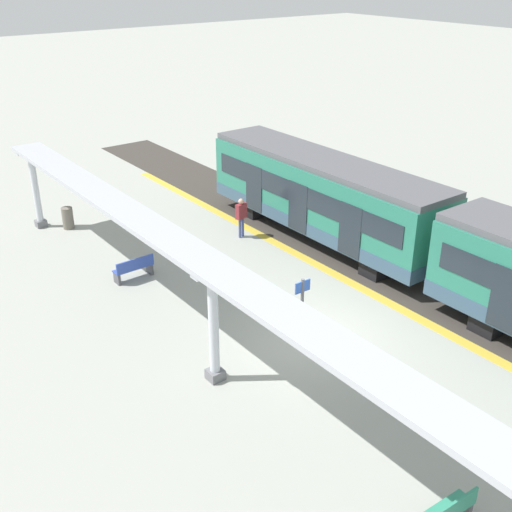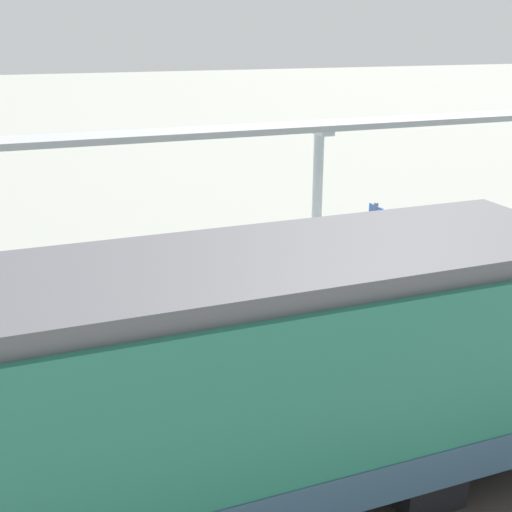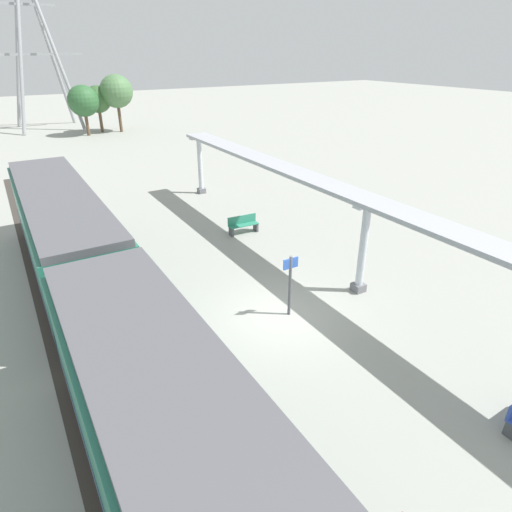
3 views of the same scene
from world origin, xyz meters
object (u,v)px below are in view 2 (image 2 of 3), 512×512
(train_far_carriage, at_px, (123,407))
(platform_info_sign, at_px, (374,239))
(canopy_pillar_second, at_px, (317,191))
(bench_near_end, at_px, (56,281))

(train_far_carriage, bearing_deg, platform_info_sign, -49.50)
(train_far_carriage, xyz_separation_m, canopy_pillar_second, (8.94, -6.84, -0.08))
(bench_near_end, bearing_deg, platform_info_sign, -107.17)
(canopy_pillar_second, bearing_deg, platform_info_sign, 179.33)
(platform_info_sign, bearing_deg, bench_near_end, 72.83)
(train_far_carriage, xyz_separation_m, platform_info_sign, (5.81, -6.80, -0.50))
(train_far_carriage, bearing_deg, bench_near_end, 2.05)
(platform_info_sign, bearing_deg, train_far_carriage, 130.50)
(train_far_carriage, height_order, canopy_pillar_second, train_far_carriage)
(bench_near_end, xyz_separation_m, platform_info_sign, (-2.19, -7.09, 0.89))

